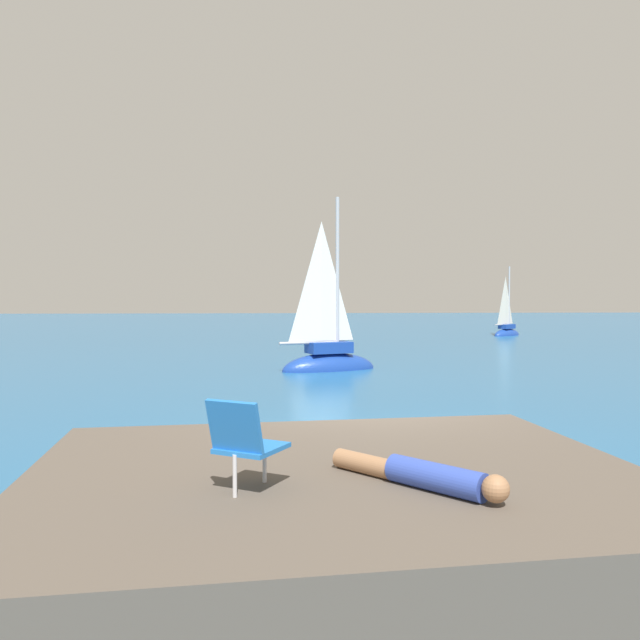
% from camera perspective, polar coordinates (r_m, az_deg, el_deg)
% --- Properties ---
extents(ground_plane, '(160.00, 160.00, 0.00)m').
position_cam_1_polar(ground_plane, '(9.93, 3.92, -11.71)').
color(ground_plane, '#236093').
extents(shore_ledge, '(6.18, 5.10, 0.74)m').
position_cam_1_polar(shore_ledge, '(6.33, 1.46, -16.34)').
color(shore_ledge, brown).
rests_on(shore_ledge, ground).
extents(boulder_seaward, '(1.57, 1.67, 0.77)m').
position_cam_1_polar(boulder_seaward, '(9.54, 12.62, -12.33)').
color(boulder_seaward, '#575148').
rests_on(boulder_seaward, ground).
extents(boulder_inland, '(1.08, 0.87, 0.68)m').
position_cam_1_polar(boulder_inland, '(9.02, 6.18, -13.14)').
color(boulder_inland, '#4E4343').
rests_on(boulder_inland, ground).
extents(sailboat_near, '(3.39, 2.12, 6.12)m').
position_cam_1_polar(sailboat_near, '(20.47, 0.76, -3.59)').
color(sailboat_near, '#193D99').
rests_on(sailboat_near, ground).
extents(sailboat_far, '(2.41, 2.15, 4.60)m').
position_cam_1_polar(sailboat_far, '(40.05, 16.42, -0.99)').
color(sailboat_far, '#193D99').
rests_on(sailboat_far, ground).
extents(person_sunbather, '(1.28, 1.40, 0.25)m').
position_cam_1_polar(person_sunbather, '(5.63, 9.22, -13.56)').
color(person_sunbather, '#334CB2').
rests_on(person_sunbather, shore_ledge).
extents(beach_chair, '(0.71, 0.76, 0.80)m').
position_cam_1_polar(beach_chair, '(5.40, -6.82, -10.65)').
color(beach_chair, blue).
rests_on(beach_chair, shore_ledge).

